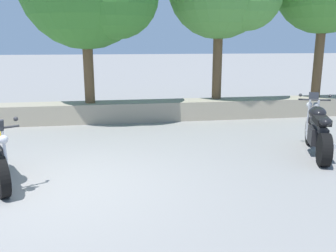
{
  "coord_description": "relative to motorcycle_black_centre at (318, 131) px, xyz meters",
  "views": [
    {
      "loc": [
        0.79,
        -5.53,
        2.26
      ],
      "look_at": [
        1.85,
        1.2,
        0.65
      ],
      "focal_mm": 38.4,
      "sensor_mm": 36.0,
      "label": 1
    }
  ],
  "objects": [
    {
      "name": "ground_plane",
      "position": [
        -4.89,
        -0.98,
        -0.49
      ],
      "size": [
        120.0,
        120.0,
        0.0
      ],
      "primitive_type": "plane",
      "color": "gray"
    },
    {
      "name": "stone_wall",
      "position": [
        -4.89,
        3.82,
        -0.21
      ],
      "size": [
        36.0,
        0.8,
        0.55
      ],
      "primitive_type": "cube",
      "color": "gray",
      "rests_on": "ground"
    },
    {
      "name": "motorcycle_black_centre",
      "position": [
        0.0,
        0.0,
        0.0
      ],
      "size": [
        0.99,
        1.98,
        1.18
      ],
      "color": "black",
      "rests_on": "ground"
    }
  ]
}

